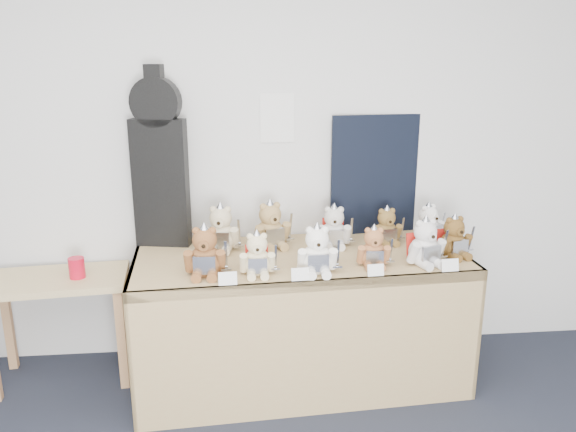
{
  "coord_description": "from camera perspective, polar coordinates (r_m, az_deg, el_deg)",
  "views": [
    {
      "loc": [
        0.24,
        -0.98,
        1.91
      ],
      "look_at": [
        0.53,
        1.98,
        1.07
      ],
      "focal_mm": 35.0,
      "sensor_mm": 36.0,
      "label": 1
    }
  ],
  "objects": [
    {
      "name": "room_shell",
      "position": [
        3.5,
        -1.11,
        9.92
      ],
      "size": [
        6.0,
        6.0,
        6.0
      ],
      "color": "silver",
      "rests_on": "floor"
    },
    {
      "name": "display_table",
      "position": [
        3.26,
        1.52,
        -7.28
      ],
      "size": [
        1.97,
        0.92,
        0.8
      ],
      "rotation": [
        0.0,
        0.0,
        0.06
      ],
      "color": "#9A7A4E",
      "rests_on": "floor"
    },
    {
      "name": "side_table",
      "position": [
        3.64,
        -22.25,
        -7.54
      ],
      "size": [
        0.84,
        0.52,
        0.66
      ],
      "rotation": [
        0.0,
        0.0,
        0.1
      ],
      "color": "tan",
      "rests_on": "floor"
    },
    {
      "name": "guitar_case",
      "position": [
        3.41,
        -12.93,
        5.55
      ],
      "size": [
        0.34,
        0.16,
        1.07
      ],
      "rotation": [
        0.0,
        0.0,
        -0.19
      ],
      "color": "black",
      "rests_on": "display_table"
    },
    {
      "name": "navy_board",
      "position": [
        3.64,
        8.77,
        4.12
      ],
      "size": [
        0.57,
        0.09,
        0.77
      ],
      "primitive_type": "cube",
      "rotation": [
        0.0,
        0.0,
        0.12
      ],
      "color": "black",
      "rests_on": "display_table"
    },
    {
      "name": "red_cup",
      "position": [
        3.52,
        -20.66,
        -4.95
      ],
      "size": [
        0.09,
        0.09,
        0.12
      ],
      "primitive_type": "cylinder",
      "color": "red",
      "rests_on": "side_table"
    },
    {
      "name": "teddy_front_far_left",
      "position": [
        2.97,
        -8.42,
        -3.8
      ],
      "size": [
        0.25,
        0.2,
        0.3
      ],
      "rotation": [
        0.0,
        0.0,
        -0.04
      ],
      "color": "brown",
      "rests_on": "display_table"
    },
    {
      "name": "teddy_front_left",
      "position": [
        2.96,
        -3.15,
        -4.07
      ],
      "size": [
        0.21,
        0.17,
        0.26
      ],
      "rotation": [
        0.0,
        0.0,
        -0.0
      ],
      "color": "beige",
      "rests_on": "display_table"
    },
    {
      "name": "teddy_front_centre",
      "position": [
        2.98,
        2.98,
        -3.66
      ],
      "size": [
        0.24,
        0.19,
        0.29
      ],
      "rotation": [
        0.0,
        0.0,
        -0.02
      ],
      "color": "white",
      "rests_on": "display_table"
    },
    {
      "name": "teddy_front_right",
      "position": [
        3.11,
        8.69,
        -3.29
      ],
      "size": [
        0.21,
        0.17,
        0.25
      ],
      "rotation": [
        0.0,
        0.0,
        -0.08
      ],
      "color": "#9E633C",
      "rests_on": "display_table"
    },
    {
      "name": "teddy_front_far_right",
      "position": [
        3.19,
        13.76,
        -2.78
      ],
      "size": [
        0.25,
        0.23,
        0.3
      ],
      "rotation": [
        0.0,
        0.0,
        0.29
      ],
      "color": "silver",
      "rests_on": "display_table"
    },
    {
      "name": "teddy_front_end",
      "position": [
        3.35,
        16.5,
        -2.22
      ],
      "size": [
        0.23,
        0.21,
        0.27
      ],
      "rotation": [
        0.0,
        0.0,
        0.3
      ],
      "color": "brown",
      "rests_on": "display_table"
    },
    {
      "name": "teddy_back_left",
      "position": [
        3.34,
        -6.84,
        -1.46
      ],
      "size": [
        0.25,
        0.22,
        0.31
      ],
      "rotation": [
        0.0,
        0.0,
        -0.15
      ],
      "color": "#C6B691",
      "rests_on": "display_table"
    },
    {
      "name": "teddy_back_centre_left",
      "position": [
        3.38,
        -1.77,
        -1.12
      ],
      "size": [
        0.26,
        0.24,
        0.32
      ],
      "rotation": [
        0.0,
        0.0,
        0.33
      ],
      "color": "#9F804F",
      "rests_on": "display_table"
    },
    {
      "name": "teddy_back_centre_right",
      "position": [
        3.41,
        4.69,
        -1.25
      ],
      "size": [
        0.23,
        0.2,
        0.28
      ],
      "rotation": [
        0.0,
        0.0,
        -0.09
      ],
      "color": "beige",
      "rests_on": "display_table"
    },
    {
      "name": "teddy_back_right",
      "position": [
        3.5,
        9.98,
        -1.16
      ],
      "size": [
        0.21,
        0.18,
        0.26
      ],
      "rotation": [
        0.0,
        0.0,
        0.12
      ],
      "color": "brown",
      "rests_on": "display_table"
    },
    {
      "name": "teddy_back_end",
      "position": [
        3.58,
        14.08,
        -0.9
      ],
      "size": [
        0.23,
        0.22,
        0.27
      ],
      "rotation": [
        0.0,
        0.0,
        0.54
      ],
      "color": "white",
      "rests_on": "display_table"
    },
    {
      "name": "entry_card_a",
      "position": [
        2.86,
        -6.14,
        -6.34
      ],
      "size": [
        0.1,
        0.03,
        0.07
      ],
      "primitive_type": "cube",
      "rotation": [
        -0.24,
        0.0,
        0.06
      ],
      "color": "silver",
      "rests_on": "display_table"
    },
    {
      "name": "entry_card_b",
      "position": [
        2.9,
        1.26,
        -5.94
      ],
      "size": [
        0.09,
        0.03,
        0.07
      ],
      "primitive_type": "cube",
      "rotation": [
        -0.24,
        0.0,
        0.06
      ],
      "color": "silver",
      "rests_on": "display_table"
    },
    {
      "name": "entry_card_c",
      "position": [
        2.99,
        8.9,
        -5.46
      ],
      "size": [
        0.09,
        0.02,
        0.06
      ],
      "primitive_type": "cube",
      "rotation": [
        -0.24,
        0.0,
        0.06
      ],
      "color": "silver",
      "rests_on": "display_table"
    },
    {
      "name": "entry_card_d",
      "position": [
        3.14,
        16.15,
        -4.82
      ],
      "size": [
        0.1,
        0.03,
        0.07
      ],
      "primitive_type": "cube",
      "rotation": [
        -0.24,
        0.0,
        0.06
      ],
      "color": "silver",
      "rests_on": "display_table"
    }
  ]
}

